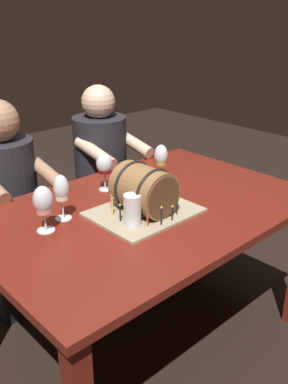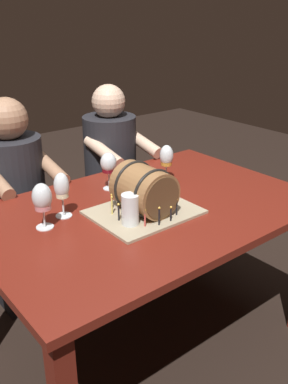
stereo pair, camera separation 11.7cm
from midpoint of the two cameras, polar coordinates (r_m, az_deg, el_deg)
name	(u,v)px [view 1 (the left image)]	position (r m, az deg, el deg)	size (l,w,h in m)	color
ground_plane	(146,339)	(2.34, -1.28, -19.10)	(8.00, 8.00, 0.00)	black
dining_table	(146,226)	(1.95, -1.45, -4.63)	(1.49, 0.99, 0.76)	maroon
barrel_cake	(144,193)	(1.81, -1.85, -0.11)	(0.44, 0.35, 0.22)	tan
wine_glass_red	(104,165)	(2.06, -6.93, 3.56)	(0.08, 0.08, 0.19)	white
wine_glass_rose	(43,202)	(1.71, -15.22, -1.33)	(0.08, 0.08, 0.19)	white
wine_glass_white	(61,190)	(1.79, -12.82, 0.21)	(0.07, 0.07, 0.20)	white
wine_glass_amber	(161,157)	(2.16, 0.73, 4.67)	(0.07, 0.07, 0.19)	white
beer_pint	(132,213)	(1.71, -3.52, -2.83)	(0.07, 0.07, 0.14)	white
person_seated_left	(11,218)	(2.43, -18.68, -3.31)	(0.37, 0.46, 1.17)	black
person_seated_right	(102,188)	(2.70, -6.83, 0.47)	(0.37, 0.46, 1.18)	black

